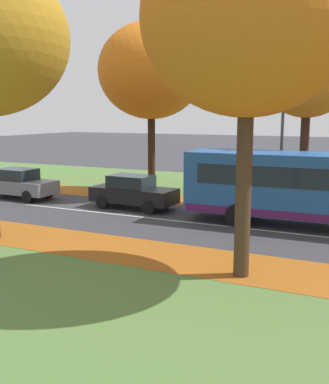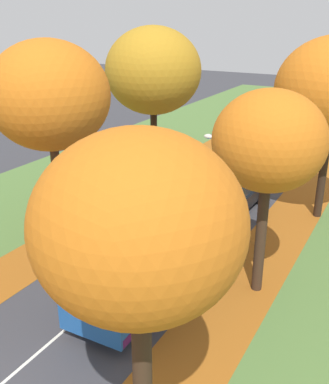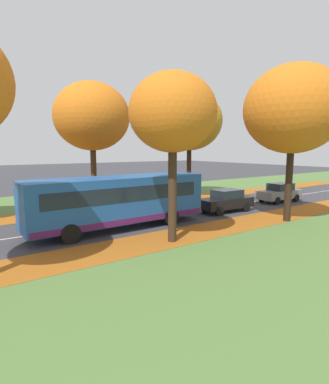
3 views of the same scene
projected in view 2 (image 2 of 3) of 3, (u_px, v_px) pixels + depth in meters
name	position (u px, v px, depth m)	size (l,w,h in m)	color
grass_verge_left	(107.00, 169.00, 32.51)	(12.00, 90.00, 0.01)	#517538
leaf_litter_left	(111.00, 211.00, 25.55)	(2.80, 60.00, 0.00)	#9E5619
leaf_litter_right	(269.00, 250.00, 21.39)	(2.80, 60.00, 0.00)	#9E5619
road_centre_line	(226.00, 192.00, 28.34)	(0.12, 80.00, 0.01)	silver
tree_left_near	(49.00, 96.00, 20.61)	(5.65, 5.65, 9.51)	#422D1E
tree_left_mid	(153.00, 71.00, 28.18)	(6.06, 6.06, 9.87)	black
tree_right_nearest	(139.00, 228.00, 8.79)	(4.31, 4.31, 8.55)	#382619
tree_right_near	(269.00, 142.00, 16.09)	(4.14, 4.14, 8.09)	#382619
streetlamp_right	(236.00, 191.00, 18.35)	(1.89, 0.28, 6.00)	#47474C
bus	(163.00, 241.00, 18.57)	(2.82, 10.45, 2.98)	#1E5199
car_black_lead	(239.00, 195.00, 25.70)	(1.92, 4.27, 1.62)	black
car_grey_following	(269.00, 162.00, 31.48)	(1.87, 4.25, 1.62)	slate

